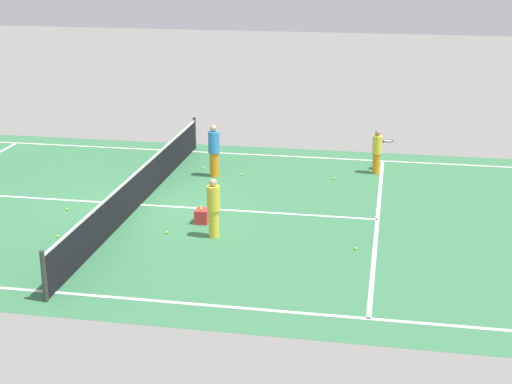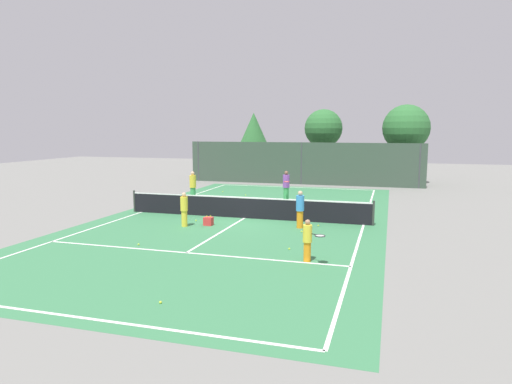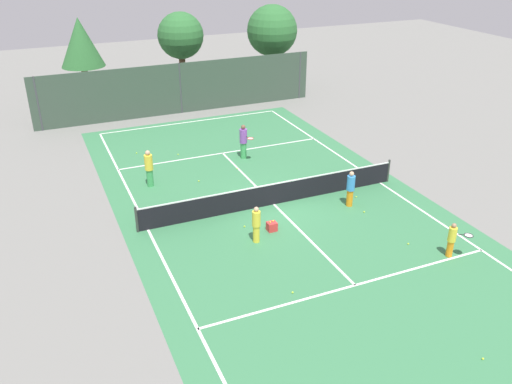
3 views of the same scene
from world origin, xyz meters
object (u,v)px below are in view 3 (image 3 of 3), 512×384
Objects in this scene: player_0 at (149,168)px; tennis_ball_8 at (136,153)px; tennis_ball_0 at (364,212)px; tennis_ball_1 at (178,154)px; ball_crate at (272,226)px; tennis_ball_5 at (242,190)px; tennis_ball_9 at (293,292)px; player_1 at (244,141)px; player_2 at (452,239)px; player_3 at (256,224)px; tennis_ball_6 at (483,359)px; tennis_ball_2 at (207,203)px; tennis_ball_7 at (356,197)px; tennis_ball_3 at (237,169)px; player_4 at (350,188)px; tennis_ball_10 at (199,181)px; tennis_ball_4 at (408,244)px; tennis_ball_11 at (245,226)px.

player_0 is 26.63× the size of tennis_ball_8.
tennis_ball_0 is 10.73m from tennis_ball_1.
tennis_ball_8 is at bearing 107.41° from ball_crate.
tennis_ball_5 is 7.85m from tennis_ball_9.
player_2 is (3.35, -11.60, -0.22)m from player_1.
player_3 is 22.54× the size of tennis_ball_0.
tennis_ball_6 is at bearing -74.79° from ball_crate.
player_1 reaches higher than tennis_ball_1.
tennis_ball_2 is (-5.80, 3.40, 0.00)m from tennis_ball_0.
tennis_ball_5 is at bearing 149.07° from tennis_ball_7.
tennis_ball_5 is 5.12m from tennis_ball_7.
tennis_ball_2 is 7.19m from tennis_ball_9.
tennis_ball_7 is at bearing 95.27° from player_2.
tennis_ball_3 is at bearing -44.16° from tennis_ball_8.
player_0 reaches higher than player_2.
tennis_ball_3 and tennis_ball_7 have the same top height.
tennis_ball_0 is 1.00× the size of tennis_ball_1.
player_4 is 6.84m from tennis_ball_9.
tennis_ball_8 is at bearing 112.69° from tennis_ball_10.
tennis_ball_8 is at bearing 125.44° from tennis_ball_0.
player_2 is at bearing -54.95° from tennis_ball_4.
player_3 is 4.97m from player_4.
player_2 is 1.66m from tennis_ball_4.
tennis_ball_6 is at bearing -108.35° from tennis_ball_4.
tennis_ball_5 is at bearing 74.97° from player_3.
tennis_ball_9 is at bearing -104.35° from player_1.
player_1 is at bearing 106.09° from player_2.
tennis_ball_2 is 1.00× the size of tennis_ball_5.
player_3 is 5.14m from tennis_ball_0.
ball_crate is at bearing 74.62° from tennis_ball_9.
tennis_ball_7 is at bearing -65.38° from player_1.
player_1 reaches higher than player_3.
tennis_ball_10 is 4.84m from tennis_ball_11.
tennis_ball_3 is 1.00× the size of tennis_ball_8.
ball_crate is at bearing -63.18° from tennis_ball_2.
tennis_ball_6 is at bearing -121.64° from player_2.
tennis_ball_0 is (4.18, -0.19, -0.15)m from ball_crate.
tennis_ball_7 is 1.00× the size of tennis_ball_10.
tennis_ball_1 and tennis_ball_9 have the same top height.
player_0 is 26.63× the size of tennis_ball_3.
tennis_ball_1 is at bearing 105.52° from tennis_ball_5.
tennis_ball_10 is at bearing -67.31° from tennis_ball_8.
tennis_ball_6 is at bearing -87.97° from player_1.
ball_crate reaches higher than tennis_ball_9.
tennis_ball_4 is (0.34, -3.61, -0.79)m from player_4.
tennis_ball_3 is 14.95m from tennis_ball_6.
tennis_ball_9 is at bearing -138.37° from tennis_ball_7.
tennis_ball_4 is at bearing 10.12° from tennis_ball_9.
player_0 is at bearing -93.27° from tennis_ball_8.
tennis_ball_11 is at bearing -76.42° from tennis_ball_8.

